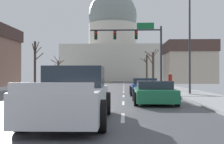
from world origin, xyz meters
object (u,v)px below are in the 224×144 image
at_px(sedan_oncoming_01, 93,81).
at_px(pickup_truck_near_03, 72,96).
at_px(pedestrian_00, 170,80).
at_px(signal_gantry, 136,41).
at_px(street_lamp_right, 185,30).
at_px(sedan_near_00, 143,85).
at_px(sedan_oncoming_00, 65,82).
at_px(sedan_near_02, 154,93).
at_px(sedan_near_01, 144,87).
at_px(sedan_oncoming_02, 99,80).

bearing_deg(sedan_oncoming_01, pickup_truck_near_03, -84.75).
distance_m(pickup_truck_near_03, pedestrian_00, 17.89).
distance_m(signal_gantry, street_lamp_right, 11.49).
height_order(signal_gantry, sedan_oncoming_01, signal_gantry).
distance_m(signal_gantry, sedan_oncoming_01, 20.67).
relative_size(street_lamp_right, sedan_near_00, 1.71).
height_order(sedan_near_00, sedan_oncoming_00, sedan_oncoming_00).
height_order(street_lamp_right, sedan_oncoming_00, street_lamp_right).
height_order(sedan_near_02, sedan_oncoming_00, sedan_oncoming_00).
bearing_deg(sedan_near_02, signal_gantry, 90.74).
bearing_deg(sedan_oncoming_00, sedan_near_01, -63.62).
bearing_deg(signal_gantry, pedestrian_00, -64.49).
bearing_deg(signal_gantry, sedan_oncoming_02, 102.27).
relative_size(sedan_near_00, sedan_oncoming_02, 0.96).
distance_m(sedan_near_00, sedan_near_02, 13.79).
bearing_deg(street_lamp_right, sedan_near_02, -115.72).
relative_size(sedan_near_02, pedestrian_00, 2.81).
bearing_deg(signal_gantry, street_lamp_right, -74.46).
height_order(pickup_truck_near_03, sedan_oncoming_02, pickup_truck_near_03).
bearing_deg(sedan_near_01, sedan_near_02, -89.57).
height_order(street_lamp_right, sedan_near_01, street_lamp_right).
xyz_separation_m(pickup_truck_near_03, sedan_oncoming_01, (-3.84, 41.82, -0.18)).
xyz_separation_m(signal_gantry, sedan_near_01, (0.17, -10.55, -4.70)).
xyz_separation_m(sedan_oncoming_00, sedan_oncoming_01, (3.13, 9.31, -0.01)).
relative_size(street_lamp_right, sedan_near_01, 1.70).
relative_size(sedan_oncoming_00, pedestrian_00, 2.84).
xyz_separation_m(street_lamp_right, sedan_near_00, (-2.47, 7.86, -4.09)).
height_order(signal_gantry, sedan_oncoming_00, signal_gantry).
bearing_deg(sedan_oncoming_02, sedan_near_02, -81.69).
height_order(sedan_near_00, sedan_oncoming_02, sedan_near_00).
height_order(sedan_oncoming_02, pedestrian_00, pedestrian_00).
xyz_separation_m(sedan_near_01, sedan_oncoming_02, (-7.04, 42.11, -0.05)).
relative_size(sedan_near_00, pedestrian_00, 2.79).
height_order(sedan_near_00, pickup_truck_near_03, pickup_truck_near_03).
xyz_separation_m(sedan_near_02, sedan_oncoming_02, (-7.09, 48.54, -0.00)).
distance_m(street_lamp_right, sedan_near_01, 5.01).
xyz_separation_m(sedan_near_01, pedestrian_00, (2.64, 4.65, 0.43)).
relative_size(signal_gantry, sedan_near_01, 1.77).
height_order(sedan_oncoming_01, sedan_oncoming_02, sedan_oncoming_01).
height_order(sedan_near_00, sedan_near_02, sedan_near_00).
distance_m(pickup_truck_near_03, sedan_oncoming_01, 42.00).
bearing_deg(pedestrian_00, sedan_oncoming_02, 104.49).
distance_m(sedan_near_02, sedan_oncoming_02, 49.06).
bearing_deg(street_lamp_right, sedan_oncoming_02, 103.13).
distance_m(street_lamp_right, sedan_oncoming_02, 43.95).
height_order(street_lamp_right, pedestrian_00, street_lamp_right).
distance_m(street_lamp_right, sedan_oncoming_01, 31.83).
relative_size(sedan_near_01, pickup_truck_near_03, 0.81).
xyz_separation_m(sedan_near_01, sedan_oncoming_00, (-10.02, 20.20, -0.00)).
height_order(sedan_oncoming_01, pedestrian_00, pedestrian_00).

